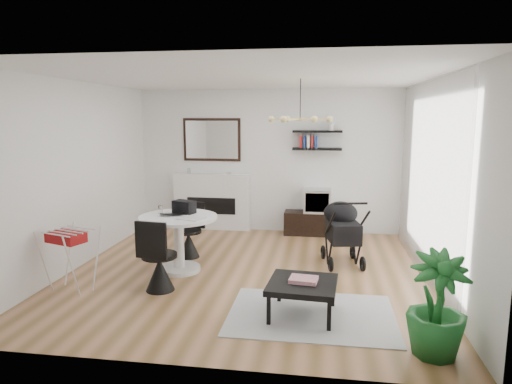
# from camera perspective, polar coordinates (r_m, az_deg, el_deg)

# --- Properties ---
(floor) EXTENTS (5.00, 5.00, 0.00)m
(floor) POSITION_cam_1_polar(r_m,az_deg,el_deg) (6.57, -1.12, -10.05)
(floor) COLOR brown
(floor) RESTS_ON ground
(ceiling) EXTENTS (5.00, 5.00, 0.00)m
(ceiling) POSITION_cam_1_polar(r_m,az_deg,el_deg) (6.21, -1.20, 14.14)
(ceiling) COLOR white
(ceiling) RESTS_ON wall_back
(wall_back) EXTENTS (5.00, 0.00, 5.00)m
(wall_back) POSITION_cam_1_polar(r_m,az_deg,el_deg) (8.71, 1.59, 3.88)
(wall_back) COLOR white
(wall_back) RESTS_ON floor
(wall_left) EXTENTS (0.00, 5.00, 5.00)m
(wall_left) POSITION_cam_1_polar(r_m,az_deg,el_deg) (7.10, -21.47, 1.99)
(wall_left) COLOR white
(wall_left) RESTS_ON floor
(wall_right) EXTENTS (0.00, 5.00, 5.00)m
(wall_right) POSITION_cam_1_polar(r_m,az_deg,el_deg) (6.33, 21.75, 1.14)
(wall_right) COLOR white
(wall_right) RESTS_ON floor
(sheer_curtain) EXTENTS (0.04, 3.60, 2.60)m
(sheer_curtain) POSITION_cam_1_polar(r_m,az_deg,el_deg) (6.51, 20.50, 1.42)
(sheer_curtain) COLOR white
(sheer_curtain) RESTS_ON wall_right
(fireplace) EXTENTS (1.50, 0.17, 2.16)m
(fireplace) POSITION_cam_1_polar(r_m,az_deg,el_deg) (8.92, -5.52, -0.34)
(fireplace) COLOR white
(fireplace) RESTS_ON floor
(shelf_lower) EXTENTS (0.90, 0.25, 0.04)m
(shelf_lower) POSITION_cam_1_polar(r_m,az_deg,el_deg) (8.50, 7.64, 5.36)
(shelf_lower) COLOR black
(shelf_lower) RESTS_ON wall_back
(shelf_upper) EXTENTS (0.90, 0.25, 0.04)m
(shelf_upper) POSITION_cam_1_polar(r_m,az_deg,el_deg) (8.48, 7.68, 7.52)
(shelf_upper) COLOR black
(shelf_upper) RESTS_ON wall_back
(pendant_lamp) EXTENTS (0.90, 0.90, 0.10)m
(pendant_lamp) POSITION_cam_1_polar(r_m,az_deg,el_deg) (6.41, 5.53, 9.03)
(pendant_lamp) COLOR tan
(pendant_lamp) RESTS_ON ceiling
(tv_console) EXTENTS (1.15, 0.40, 0.43)m
(tv_console) POSITION_cam_1_polar(r_m,az_deg,el_deg) (8.62, 7.43, -3.89)
(tv_console) COLOR black
(tv_console) RESTS_ON floor
(crt_tv) EXTENTS (0.50, 0.43, 0.43)m
(crt_tv) POSITION_cam_1_polar(r_m,az_deg,el_deg) (8.53, 7.66, -1.07)
(crt_tv) COLOR silver
(crt_tv) RESTS_ON tv_console
(dining_table) EXTENTS (1.10, 1.10, 0.81)m
(dining_table) POSITION_cam_1_polar(r_m,az_deg,el_deg) (6.58, -9.64, -5.31)
(dining_table) COLOR white
(dining_table) RESTS_ON floor
(laptop) EXTENTS (0.36, 0.28, 0.02)m
(laptop) POSITION_cam_1_polar(r_m,az_deg,el_deg) (6.51, -10.58, -2.90)
(laptop) COLOR black
(laptop) RESTS_ON dining_table
(black_bag) EXTENTS (0.35, 0.28, 0.18)m
(black_bag) POSITION_cam_1_polar(r_m,az_deg,el_deg) (6.67, -8.98, -1.85)
(black_bag) COLOR black
(black_bag) RESTS_ON dining_table
(newspaper) EXTENTS (0.39, 0.36, 0.01)m
(newspaper) POSITION_cam_1_polar(r_m,az_deg,el_deg) (6.32, -8.09, -3.27)
(newspaper) COLOR beige
(newspaper) RESTS_ON dining_table
(drinking_glass) EXTENTS (0.07, 0.07, 0.11)m
(drinking_glass) POSITION_cam_1_polar(r_m,az_deg,el_deg) (6.74, -11.88, -2.15)
(drinking_glass) COLOR white
(drinking_glass) RESTS_ON dining_table
(chair_far) EXTENTS (0.44, 0.45, 0.86)m
(chair_far) POSITION_cam_1_polar(r_m,az_deg,el_deg) (7.27, -8.34, -5.97)
(chair_far) COLOR black
(chair_far) RESTS_ON floor
(chair_near) EXTENTS (0.45, 0.47, 0.94)m
(chair_near) POSITION_cam_1_polar(r_m,az_deg,el_deg) (5.96, -12.03, -9.30)
(chair_near) COLOR black
(chair_near) RESTS_ON floor
(drying_rack) EXTENTS (0.66, 0.64, 0.80)m
(drying_rack) POSITION_cam_1_polar(r_m,az_deg,el_deg) (6.24, -22.18, -7.75)
(drying_rack) COLOR white
(drying_rack) RESTS_ON floor
(stroller) EXTENTS (0.66, 0.90, 1.03)m
(stroller) POSITION_cam_1_polar(r_m,az_deg,el_deg) (6.98, 10.70, -5.23)
(stroller) COLOR black
(stroller) RESTS_ON floor
(rug) EXTENTS (1.83, 1.32, 0.01)m
(rug) POSITION_cam_1_polar(r_m,az_deg,el_deg) (5.29, 6.94, -14.98)
(rug) COLOR #AEAEAE
(rug) RESTS_ON floor
(coffee_table) EXTENTS (0.79, 0.79, 0.38)m
(coffee_table) POSITION_cam_1_polar(r_m,az_deg,el_deg) (5.15, 5.84, -11.56)
(coffee_table) COLOR black
(coffee_table) RESTS_ON rug
(magazines) EXTENTS (0.33, 0.27, 0.04)m
(magazines) POSITION_cam_1_polar(r_m,az_deg,el_deg) (5.14, 5.96, -10.85)
(magazines) COLOR #B42D40
(magazines) RESTS_ON coffee_table
(potted_plant) EXTENTS (0.63, 0.63, 0.98)m
(potted_plant) POSITION_cam_1_polar(r_m,az_deg,el_deg) (4.59, 21.70, -12.97)
(potted_plant) COLOR #1C6225
(potted_plant) RESTS_ON floor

